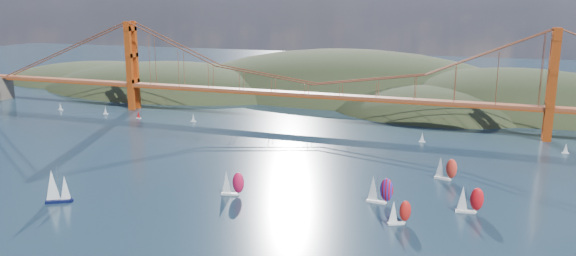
{
  "coord_description": "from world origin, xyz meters",
  "views": [
    {
      "loc": [
        90.83,
        -117.3,
        68.09
      ],
      "look_at": [
        16.23,
        90.0,
        17.49
      ],
      "focal_mm": 35.0,
      "sensor_mm": 36.0,
      "label": 1
    }
  ],
  "objects_px": {
    "sloop_navy": "(56,187)",
    "racer_0": "(232,183)",
    "racer_1": "(399,212)",
    "racer_3": "(445,168)",
    "racer_rwb": "(379,189)",
    "racer_2": "(469,199)"
  },
  "relations": [
    {
      "from": "sloop_navy",
      "to": "racer_3",
      "type": "bearing_deg",
      "value": -1.43
    },
    {
      "from": "racer_1",
      "to": "racer_rwb",
      "type": "distance_m",
      "value": 18.73
    },
    {
      "from": "sloop_navy",
      "to": "racer_0",
      "type": "distance_m",
      "value": 59.83
    },
    {
      "from": "racer_2",
      "to": "racer_rwb",
      "type": "height_order",
      "value": "racer_rwb"
    },
    {
      "from": "racer_2",
      "to": "racer_3",
      "type": "relative_size",
      "value": 1.01
    },
    {
      "from": "sloop_navy",
      "to": "racer_1",
      "type": "bearing_deg",
      "value": -21.1
    },
    {
      "from": "racer_3",
      "to": "racer_rwb",
      "type": "xyz_separation_m",
      "value": [
        -19.15,
        -34.19,
        0.33
      ]
    },
    {
      "from": "racer_0",
      "to": "racer_3",
      "type": "xyz_separation_m",
      "value": [
        69.94,
        43.85,
        0.05
      ]
    },
    {
      "from": "sloop_navy",
      "to": "racer_rwb",
      "type": "xyz_separation_m",
      "value": [
        104.02,
        36.96,
        -0.81
      ]
    },
    {
      "from": "racer_2",
      "to": "racer_rwb",
      "type": "relative_size",
      "value": 0.94
    },
    {
      "from": "racer_1",
      "to": "racer_rwb",
      "type": "relative_size",
      "value": 0.82
    },
    {
      "from": "sloop_navy",
      "to": "racer_1",
      "type": "distance_m",
      "value": 115.12
    },
    {
      "from": "sloop_navy",
      "to": "racer_0",
      "type": "xyz_separation_m",
      "value": [
        53.23,
        27.3,
        -1.19
      ]
    },
    {
      "from": "racer_1",
      "to": "racer_3",
      "type": "distance_m",
      "value": 51.44
    },
    {
      "from": "sloop_navy",
      "to": "racer_1",
      "type": "height_order",
      "value": "sloop_navy"
    },
    {
      "from": "racer_rwb",
      "to": "sloop_navy",
      "type": "bearing_deg",
      "value": -156.55
    },
    {
      "from": "racer_1",
      "to": "racer_2",
      "type": "relative_size",
      "value": 0.87
    },
    {
      "from": "racer_1",
      "to": "racer_2",
      "type": "distance_m",
      "value": 26.55
    },
    {
      "from": "racer_1",
      "to": "racer_3",
      "type": "height_order",
      "value": "racer_3"
    },
    {
      "from": "racer_2",
      "to": "racer_rwb",
      "type": "xyz_separation_m",
      "value": [
        -29.26,
        -1.1,
        0.28
      ]
    },
    {
      "from": "sloop_navy",
      "to": "racer_rwb",
      "type": "distance_m",
      "value": 110.4
    },
    {
      "from": "racer_0",
      "to": "racer_1",
      "type": "height_order",
      "value": "racer_0"
    }
  ]
}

